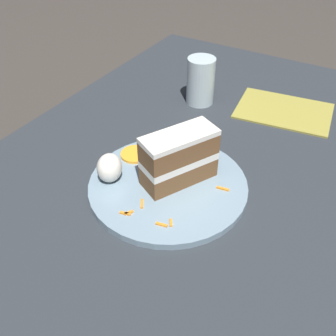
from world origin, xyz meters
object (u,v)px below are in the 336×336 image
(drinking_glass, at_px, (200,84))
(menu_card, at_px, (284,111))
(cake_slice, at_px, (179,157))
(plate, at_px, (168,186))
(cream_dollop, at_px, (110,168))
(orange_garnish, at_px, (135,154))

(drinking_glass, xyz_separation_m, menu_card, (-0.06, 0.18, -0.04))
(drinking_glass, bearing_deg, cake_slice, 20.15)
(menu_card, bearing_deg, drinking_glass, -80.19)
(plate, relative_size, cream_dollop, 5.19)
(cake_slice, height_order, drinking_glass, same)
(drinking_glass, bearing_deg, menu_card, 107.31)
(cake_slice, bearing_deg, menu_card, 103.82)
(cream_dollop, bearing_deg, menu_card, 155.44)
(orange_garnish, distance_m, menu_card, 0.36)
(cream_dollop, relative_size, orange_garnish, 0.99)
(cake_slice, height_order, menu_card, cake_slice)
(plate, xyz_separation_m, cake_slice, (-0.02, 0.01, 0.05))
(menu_card, bearing_deg, cake_slice, -21.13)
(orange_garnish, relative_size, menu_card, 0.26)
(cake_slice, relative_size, drinking_glass, 1.29)
(cream_dollop, height_order, drinking_glass, drinking_glass)
(plate, height_order, orange_garnish, orange_garnish)
(cake_slice, bearing_deg, drinking_glass, 137.60)
(plate, relative_size, orange_garnish, 5.15)
(cream_dollop, distance_m, menu_card, 0.42)
(plate, relative_size, drinking_glass, 2.58)
(cream_dollop, height_order, menu_card, cream_dollop)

